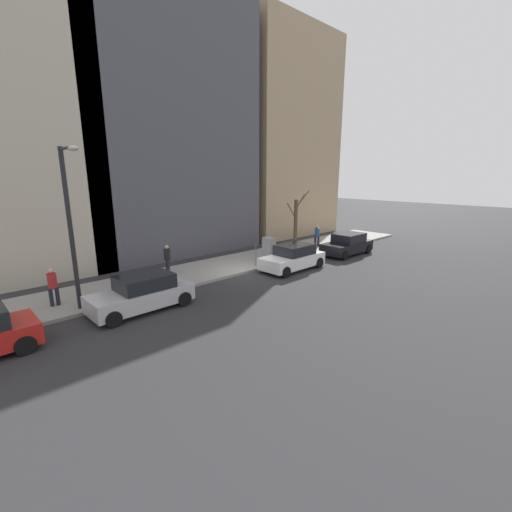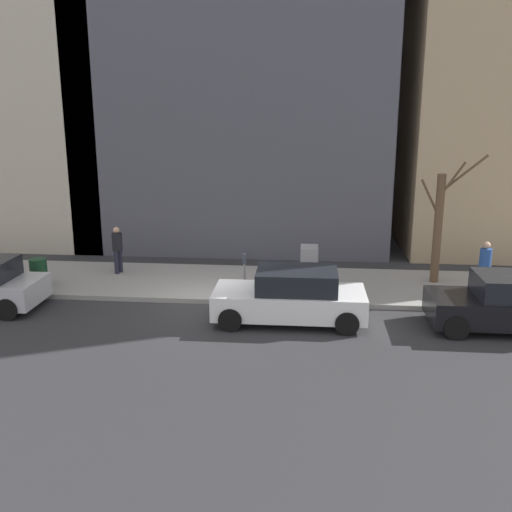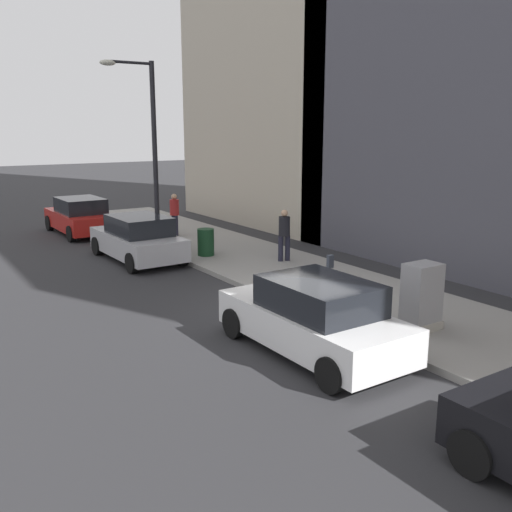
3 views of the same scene
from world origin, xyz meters
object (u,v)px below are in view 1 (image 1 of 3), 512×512
object	(u,v)px
office_block_center	(137,56)
parking_meter	(256,253)
pedestrian_far_corner	(53,285)
office_tower_left	(267,139)
parked_car_silver	(142,293)
bare_tree	(296,222)
trash_bin	(146,281)
streetlamp	(71,217)
pedestrian_near_meter	(317,235)
parked_car_black	(347,244)
utility_box	(269,248)
parked_car_white	(293,258)
pedestrian_midblock	(167,258)

from	to	relation	value
office_block_center	parking_meter	bearing A→B (deg)	-173.67
pedestrian_far_corner	office_tower_left	bearing A→B (deg)	24.84
parked_car_silver	bare_tree	size ratio (longest dim) A/B	0.99
trash_bin	parked_car_silver	bearing A→B (deg)	150.12
streetlamp	office_tower_left	world-z (taller)	office_tower_left
pedestrian_near_meter	office_tower_left	xyz separation A→B (m)	(9.09, -3.51, 7.93)
parked_car_black	pedestrian_near_meter	distance (m)	2.77
trash_bin	pedestrian_near_meter	distance (m)	14.34
parked_car_silver	pedestrian_far_corner	distance (m)	3.79
parking_meter	trash_bin	bearing A→B (deg)	86.25
utility_box	trash_bin	size ratio (longest dim) A/B	1.59
trash_bin	pedestrian_near_meter	world-z (taller)	pedestrian_near_meter
parked_car_black	parked_car_white	bearing A→B (deg)	89.74
pedestrian_midblock	streetlamp	bearing A→B (deg)	127.54
parked_car_black	streetlamp	distance (m)	17.78
parking_meter	parked_car_white	bearing A→B (deg)	-138.04
pedestrian_far_corner	parked_car_black	bearing A→B (deg)	-6.64
pedestrian_near_meter	trash_bin	bearing A→B (deg)	59.12
pedestrian_midblock	pedestrian_near_meter	bearing A→B (deg)	-81.69
bare_tree	office_block_center	distance (m)	16.84
utility_box	pedestrian_far_corner	world-z (taller)	pedestrian_far_corner
pedestrian_midblock	pedestrian_far_corner	distance (m)	6.02
office_tower_left	pedestrian_far_corner	bearing A→B (deg)	112.55
parked_car_white	trash_bin	xyz separation A→B (m)	(2.12, 8.36, -0.14)
parked_car_silver	pedestrian_near_meter	xyz separation A→B (m)	(2.54, -15.44, 0.35)
parked_car_silver	streetlamp	distance (m)	4.08
pedestrian_midblock	office_block_center	distance (m)	16.28
parked_car_black	office_block_center	distance (m)	20.58
parked_car_white	streetlamp	bearing A→B (deg)	82.06
pedestrian_far_corner	office_block_center	size ratio (longest dim) A/B	0.06
parked_car_white	pedestrian_midblock	world-z (taller)	pedestrian_midblock
streetlamp	pedestrian_midblock	size ratio (longest dim) A/B	3.92
trash_bin	parked_car_black	bearing A→B (deg)	-98.60
parked_car_black	utility_box	world-z (taller)	utility_box
trash_bin	pedestrian_midblock	size ratio (longest dim) A/B	0.54
streetlamp	trash_bin	bearing A→B (deg)	-78.88
office_tower_left	parked_car_black	bearing A→B (deg)	163.22
streetlamp	bare_tree	world-z (taller)	streetlamp
streetlamp	pedestrian_midblock	world-z (taller)	streetlamp
parked_car_white	parking_meter	distance (m)	2.26
utility_box	pedestrian_midblock	size ratio (longest dim) A/B	0.86
parking_meter	streetlamp	xyz separation A→B (m)	(-0.17, 10.00, 3.04)
parking_meter	trash_bin	distance (m)	6.89
pedestrian_near_meter	pedestrian_midblock	size ratio (longest dim) A/B	1.00
parked_car_silver	streetlamp	world-z (taller)	streetlamp
streetlamp	office_block_center	xyz separation A→B (m)	(11.56, -8.74, 10.02)
pedestrian_near_meter	parked_car_black	bearing A→B (deg)	145.61
parked_car_black	pedestrian_midblock	bearing A→B (deg)	72.40
pedestrian_far_corner	office_block_center	bearing A→B (deg)	49.73
parked_car_silver	office_block_center	world-z (taller)	office_block_center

